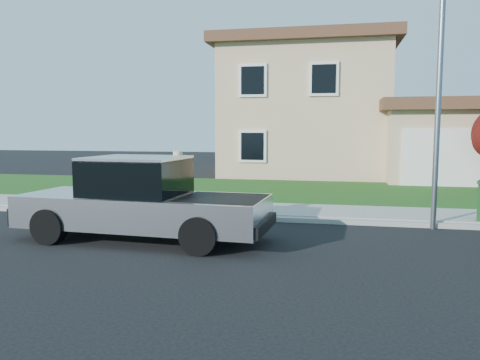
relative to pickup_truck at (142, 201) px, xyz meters
name	(u,v)px	position (x,y,z in m)	size (l,w,h in m)	color
ground	(250,249)	(2.39, -0.30, -0.83)	(80.00, 80.00, 0.00)	black
curb	(309,220)	(3.39, 2.60, -0.77)	(40.00, 0.20, 0.12)	gray
sidewalk	(312,212)	(3.39, 3.70, -0.75)	(40.00, 2.00, 0.15)	gray
lawn	(318,192)	(3.39, 8.20, -0.78)	(40.00, 7.00, 0.10)	#1D4915
house	(331,114)	(3.70, 16.08, 2.34)	(14.00, 11.30, 6.85)	tan
pickup_truck	(142,201)	(0.00, 0.00, 0.00)	(5.51, 2.25, 1.78)	black
woman	(178,192)	(0.39, 1.22, 0.04)	(0.69, 0.54, 1.84)	#E5987E
street_lamp	(440,94)	(6.32, 2.39, 2.33)	(0.32, 0.73, 5.54)	slate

